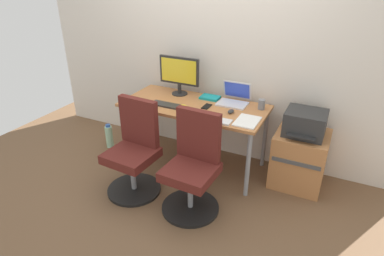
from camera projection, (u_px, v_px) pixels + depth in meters
ground_plane at (194, 163)px, 3.85m from camera, size 5.28×5.28×0.00m
back_wall at (212, 43)px, 3.62m from camera, size 4.40×0.04×2.60m
desk at (194, 110)px, 3.55m from camera, size 1.54×0.71×0.73m
office_chair_left at (135, 152)px, 3.24m from camera, size 0.54×0.54×0.94m
office_chair_right at (193, 168)px, 2.99m from camera, size 0.54×0.54×0.94m
side_cabinet at (299, 159)px, 3.38m from camera, size 0.51×0.50×0.58m
printer at (305, 123)px, 3.20m from camera, size 0.38×0.40×0.24m
water_bottle_on_floor at (109, 136)px, 4.13m from camera, size 0.09×0.09×0.31m
desktop_monitor at (179, 73)px, 3.70m from camera, size 0.48×0.18×0.43m
open_laptop at (234, 98)px, 3.54m from camera, size 0.31×0.29×0.22m
keyboard_by_monitor at (166, 105)px, 3.49m from camera, size 0.34×0.12×0.02m
keyboard_by_laptop at (214, 120)px, 3.16m from camera, size 0.34×0.12×0.02m
mouse_by_monitor at (231, 111)px, 3.32m from camera, size 0.06×0.10×0.03m
mouse_by_laptop at (133, 103)px, 3.52m from camera, size 0.06×0.10×0.03m
coffee_mug at (183, 110)px, 3.27m from camera, size 0.08×0.08×0.09m
pen_cup at (262, 104)px, 3.39m from camera, size 0.07×0.07×0.10m
phone_near_monitor at (206, 107)px, 3.46m from camera, size 0.07×0.14×0.01m
notebook at (210, 97)px, 3.67m from camera, size 0.21×0.15×0.03m
paper_pile at (247, 121)px, 3.13m from camera, size 0.21×0.30×0.01m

